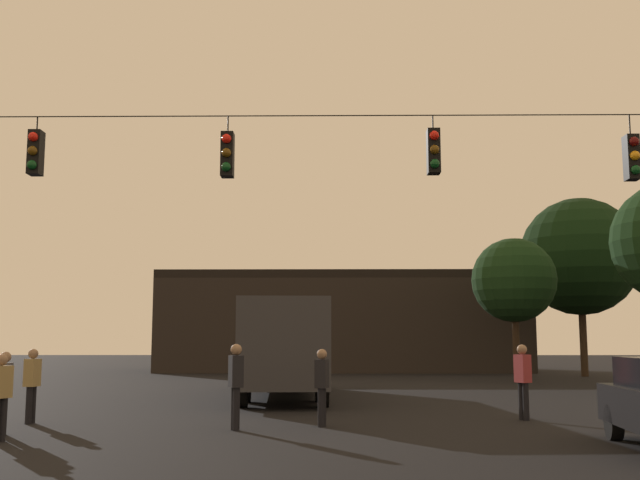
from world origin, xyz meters
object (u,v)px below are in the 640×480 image
(tree_behind_building, at_px, (514,280))
(pedestrian_crossing_right, at_px, (32,381))
(tree_right_far, at_px, (580,257))
(city_bus, at_px, (283,340))
(pedestrian_near_bus, at_px, (0,392))
(pedestrian_crossing_left, at_px, (523,377))
(pedestrian_crossing_center, at_px, (236,381))
(pedestrian_far_side, at_px, (322,383))
(pedestrian_trailing, at_px, (4,388))

(tree_behind_building, bearing_deg, pedestrian_crossing_right, -129.34)
(pedestrian_crossing_right, relative_size, tree_right_far, 0.17)
(city_bus, distance_m, pedestrian_near_bus, 12.41)
(city_bus, bearing_deg, pedestrian_crossing_left, -51.50)
(tree_behind_building, bearing_deg, pedestrian_crossing_center, -118.04)
(pedestrian_near_bus, relative_size, pedestrian_far_side, 0.96)
(pedestrian_near_bus, bearing_deg, pedestrian_crossing_right, 101.55)
(pedestrian_far_side, bearing_deg, pedestrian_near_bus, -156.06)
(city_bus, relative_size, pedestrian_far_side, 6.81)
(city_bus, xyz_separation_m, tree_right_far, (15.09, 15.61, 4.53))
(city_bus, height_order, pedestrian_crossing_center, city_bus)
(pedestrian_far_side, bearing_deg, pedestrian_crossing_left, 16.84)
(pedestrian_near_bus, bearing_deg, pedestrian_far_side, 23.94)
(pedestrian_crossing_center, relative_size, pedestrian_trailing, 1.09)
(pedestrian_crossing_right, bearing_deg, pedestrian_crossing_left, 4.52)
(city_bus, xyz_separation_m, pedestrian_far_side, (1.37, -8.97, -0.94))
(pedestrian_crossing_right, xyz_separation_m, pedestrian_trailing, (0.28, -2.12, -0.02))
(pedestrian_crossing_left, xyz_separation_m, tree_right_far, (9.08, 23.17, 5.41))
(pedestrian_trailing, height_order, tree_right_far, tree_right_far)
(tree_behind_building, bearing_deg, pedestrian_crossing_left, -103.24)
(pedestrian_crossing_center, relative_size, pedestrian_far_side, 1.07)
(pedestrian_crossing_left, height_order, pedestrian_crossing_right, pedestrian_crossing_left)
(pedestrian_far_side, distance_m, tree_behind_building, 21.41)
(tree_right_far, bearing_deg, city_bus, -134.04)
(pedestrian_crossing_center, xyz_separation_m, pedestrian_trailing, (-4.40, -0.87, -0.10))
(pedestrian_near_bus, height_order, tree_right_far, tree_right_far)
(pedestrian_trailing, bearing_deg, city_bus, 65.57)
(pedestrian_trailing, bearing_deg, pedestrian_crossing_right, 97.52)
(pedestrian_far_side, bearing_deg, tree_right_far, 60.82)
(pedestrian_crossing_left, bearing_deg, pedestrian_crossing_right, -175.48)
(pedestrian_crossing_left, distance_m, tree_right_far, 25.47)
(pedestrian_crossing_right, bearing_deg, city_bus, 58.98)
(pedestrian_trailing, xyz_separation_m, pedestrian_far_side, (6.16, 1.59, 0.02))
(pedestrian_crossing_left, distance_m, tree_behind_building, 18.59)
(tree_behind_building, distance_m, tree_right_far, 7.52)
(pedestrian_crossing_right, relative_size, pedestrian_trailing, 1.02)
(pedestrian_crossing_left, height_order, tree_behind_building, tree_behind_building)
(pedestrian_crossing_center, bearing_deg, city_bus, 87.68)
(city_bus, xyz_separation_m, pedestrian_near_bus, (-4.44, -11.54, -0.99))
(pedestrian_crossing_left, relative_size, pedestrian_trailing, 1.08)
(city_bus, height_order, tree_right_far, tree_right_far)
(pedestrian_crossing_left, xyz_separation_m, pedestrian_crossing_right, (-11.09, -0.88, -0.06))
(pedestrian_crossing_center, bearing_deg, pedestrian_far_side, 22.12)
(pedestrian_trailing, bearing_deg, pedestrian_near_bus, -70.24)
(pedestrian_crossing_center, xyz_separation_m, pedestrian_near_bus, (-4.05, -1.86, -0.12))
(pedestrian_crossing_center, distance_m, pedestrian_near_bus, 4.46)
(pedestrian_trailing, xyz_separation_m, tree_behind_building, (14.98, 20.73, 3.77))
(pedestrian_crossing_center, bearing_deg, pedestrian_near_bus, -155.29)
(pedestrian_trailing, relative_size, pedestrian_far_side, 0.98)
(pedestrian_crossing_center, height_order, pedestrian_near_bus, pedestrian_crossing_center)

